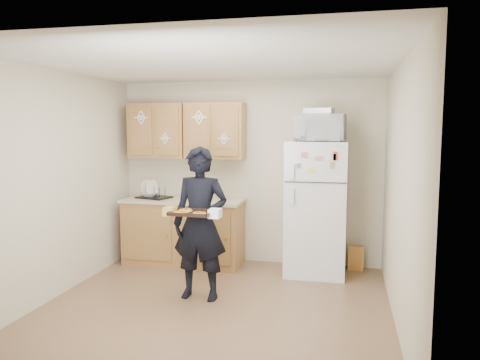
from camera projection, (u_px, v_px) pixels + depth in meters
The scene contains 22 objects.
floor at pixel (214, 308), 4.87m from camera, with size 3.60×3.60×0.00m, color brown.
ceiling at pixel (213, 63), 4.59m from camera, with size 3.60×3.60×0.00m, color silver.
wall_back at pixel (249, 173), 6.47m from camera, with size 3.60×0.04×2.50m, color beige.
wall_front at pixel (136, 225), 2.98m from camera, with size 3.60×0.04×2.50m, color beige.
wall_left at pixel (55, 184), 5.12m from camera, with size 0.04×3.60×2.50m, color beige.
wall_right at pixel (400, 195), 4.34m from camera, with size 0.04×3.60×2.50m, color beige.
refrigerator at pixel (316, 208), 5.95m from camera, with size 0.75×0.70×1.70m, color silver.
base_cabinet at pixel (184, 233), 6.44m from camera, with size 1.60×0.60×0.86m, color brown.
countertop at pixel (183, 200), 6.39m from camera, with size 1.64×0.64×0.04m, color #BDB192.
upper_cab_left at pixel (159, 131), 6.50m from camera, with size 0.80×0.33×0.75m, color brown.
upper_cab_right at pixel (215, 131), 6.32m from camera, with size 0.80×0.33×0.75m, color brown.
cereal_box at pixel (356, 258), 6.15m from camera, with size 0.20×0.07×0.32m, color #E9A552.
person at pixel (200, 223), 5.08m from camera, with size 0.61×0.40×1.67m, color black.
baking_tray at pixel (192, 213), 4.76m from camera, with size 0.43×0.31×0.04m, color black.
pizza_front_left at pixel (180, 212), 4.72m from camera, with size 0.14×0.14×0.02m, color #FA9F1F.
pizza_front_right at pixel (199, 213), 4.67m from camera, with size 0.14×0.14×0.02m, color #FA9F1F.
pizza_back_left at pixel (185, 210), 4.86m from camera, with size 0.14×0.14×0.02m, color #FA9F1F.
microwave at pixel (320, 128), 5.78m from camera, with size 0.61×0.41×0.34m, color silver.
foil_pan at pixel (319, 111), 5.79m from camera, with size 0.34×0.24×0.07m, color #BABAC1.
dish_rack at pixel (154, 192), 6.46m from camera, with size 0.43×0.32×0.17m, color black.
bowl at pixel (150, 194), 6.48m from camera, with size 0.24×0.24×0.06m, color silver.
soap_bottle at pixel (209, 194), 6.22m from camera, with size 0.08×0.08×0.17m, color silver.
Camera 1 is at (1.29, -4.52, 1.87)m, focal length 35.00 mm.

